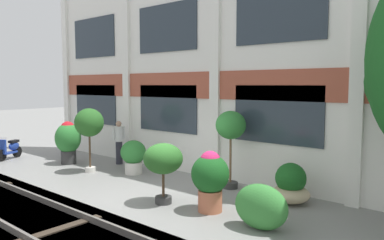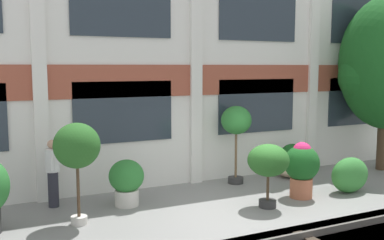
# 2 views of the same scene
# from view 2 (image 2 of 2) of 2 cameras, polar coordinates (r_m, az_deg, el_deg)

# --- Properties ---
(ground_plane) EXTENTS (80.00, 80.00, 0.00)m
(ground_plane) POSITION_cam_2_polar(r_m,az_deg,el_deg) (11.45, 6.79, -11.05)
(ground_plane) COLOR gray
(apartment_facade) EXTENTS (18.02, 0.64, 8.18)m
(apartment_facade) POSITION_cam_2_polar(r_m,az_deg,el_deg) (13.59, -0.06, 9.20)
(apartment_facade) COLOR silver
(apartment_facade) RESTS_ON ground
(potted_plant_fluted_column) EXTENTS (0.94, 0.94, 1.51)m
(potted_plant_fluted_column) POSITION_cam_2_polar(r_m,az_deg,el_deg) (12.39, 13.76, -5.67)
(potted_plant_fluted_column) COLOR #B76647
(potted_plant_fluted_column) RESTS_ON ground
(potted_plant_tall_urn) EXTENTS (0.90, 0.90, 2.34)m
(potted_plant_tall_urn) POSITION_cam_2_polar(r_m,az_deg,el_deg) (13.40, 5.64, -0.47)
(potted_plant_tall_urn) COLOR #333333
(potted_plant_tall_urn) RESTS_ON ground
(potted_plant_wide_bowl) EXTENTS (1.02, 1.02, 1.07)m
(potted_plant_wide_bowl) POSITION_cam_2_polar(r_m,az_deg,el_deg) (14.67, 12.59, -5.33)
(potted_plant_wide_bowl) COLOR tan
(potted_plant_wide_bowl) RESTS_ON ground
(potted_plant_terracotta_small) EXTENTS (1.02, 1.02, 2.29)m
(potted_plant_terracotta_small) POSITION_cam_2_polar(r_m,az_deg,el_deg) (10.15, -14.41, -3.41)
(potted_plant_terracotta_small) COLOR beige
(potted_plant_terracotta_small) RESTS_ON ground
(potted_plant_low_pan) EXTENTS (1.04, 1.04, 1.60)m
(potted_plant_low_pan) POSITION_cam_2_polar(r_m,az_deg,el_deg) (11.30, 9.66, -5.29)
(potted_plant_low_pan) COLOR #333333
(potted_plant_low_pan) RESTS_ON ground
(potted_plant_glazed_jar) EXTENTS (0.89, 0.89, 1.18)m
(potted_plant_glazed_jar) POSITION_cam_2_polar(r_m,az_deg,el_deg) (11.51, -8.32, -7.55)
(potted_plant_glazed_jar) COLOR beige
(potted_plant_glazed_jar) RESTS_ON ground
(resident_by_doorway) EXTENTS (0.34, 0.52, 1.70)m
(resident_by_doorway) POSITION_cam_2_polar(r_m,az_deg,el_deg) (11.76, -17.27, -6.20)
(resident_by_doorway) COLOR #282833
(resident_by_doorway) RESTS_ON ground
(topiary_hedge) EXTENTS (1.25, 0.76, 0.99)m
(topiary_hedge) POSITION_cam_2_polar(r_m,az_deg,el_deg) (13.35, 19.40, -6.60)
(topiary_hedge) COLOR #388438
(topiary_hedge) RESTS_ON ground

